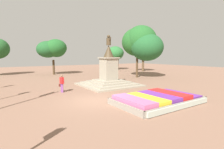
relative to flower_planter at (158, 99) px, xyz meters
name	(u,v)px	position (x,y,z in m)	size (l,w,h in m)	color
ground_plane	(97,101)	(-3.09, 2.84, -0.27)	(92.42, 92.42, 0.00)	#8C6651
flower_planter	(158,99)	(0.00, 0.00, 0.00)	(5.90, 3.60, 0.62)	#38281C
statue_monument	(109,76)	(1.04, 7.82, 0.75)	(5.62, 5.62, 5.32)	gray
pedestrian_with_handbag	(62,83)	(-4.27, 6.98, 0.59)	(0.31, 0.72, 1.54)	#8C4C99
park_tree_far_left	(53,49)	(-0.99, 22.06, 4.02)	(4.88, 4.45, 5.87)	#4C3823
park_tree_behind_statue	(116,53)	(14.29, 25.80, 3.51)	(4.26, 4.16, 5.35)	#4C3823
park_tree_far_right	(142,43)	(8.94, 11.36, 4.73)	(4.87, 6.42, 7.56)	#4C3823
park_tree_mid_canopy	(142,51)	(16.23, 19.19, 3.85)	(4.17, 3.90, 6.06)	brown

